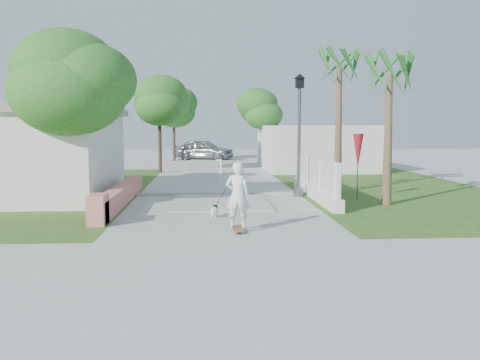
{
  "coord_description": "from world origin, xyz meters",
  "views": [
    {
      "loc": [
        -0.49,
        -13.74,
        2.57
      ],
      "look_at": [
        0.44,
        0.73,
        1.1
      ],
      "focal_mm": 40.0,
      "sensor_mm": 36.0,
      "label": 1
    }
  ],
  "objects": [
    {
      "name": "palm_near",
      "position": [
        5.4,
        3.2,
        3.95
      ],
      "size": [
        1.8,
        1.8,
        4.7
      ],
      "color": "brown",
      "rests_on": "ground"
    },
    {
      "name": "street_lamp",
      "position": [
        2.9,
        5.5,
        2.43
      ],
      "size": [
        0.44,
        0.44,
        4.44
      ],
      "color": "#59595E",
      "rests_on": "ground"
    },
    {
      "name": "tree_path_far",
      "position": [
        -2.78,
        25.98,
        3.82
      ],
      "size": [
        3.2,
        3.2,
        5.17
      ],
      "color": "#4C3826",
      "rests_on": "ground"
    },
    {
      "name": "building_right",
      "position": [
        6.0,
        18.0,
        1.3
      ],
      "size": [
        6.0,
        8.0,
        2.6
      ],
      "primitive_type": "cube",
      "color": "silver",
      "rests_on": "ground"
    },
    {
      "name": "patio_umbrella",
      "position": [
        4.8,
        4.5,
        1.69
      ],
      "size": [
        0.36,
        0.36,
        2.3
      ],
      "color": "#59595E",
      "rests_on": "ground"
    },
    {
      "name": "bollard",
      "position": [
        0.2,
        10.0,
        0.58
      ],
      "size": [
        0.14,
        0.14,
        1.09
      ],
      "color": "white",
      "rests_on": "ground"
    },
    {
      "name": "tree_path_left",
      "position": [
        -2.98,
        15.98,
        3.82
      ],
      "size": [
        3.4,
        3.4,
        5.23
      ],
      "color": "#4C3826",
      "rests_on": "ground"
    },
    {
      "name": "ground",
      "position": [
        0.0,
        0.0,
        0.0
      ],
      "size": [
        90.0,
        90.0,
        0.0
      ],
      "primitive_type": "plane",
      "color": "#B7B7B2",
      "rests_on": "ground"
    },
    {
      "name": "tree_left_near",
      "position": [
        -4.48,
        2.98,
        3.82
      ],
      "size": [
        3.6,
        3.6,
        5.28
      ],
      "color": "#4C3826",
      "rests_on": "ground"
    },
    {
      "name": "pink_wall",
      "position": [
        -3.3,
        3.55,
        0.31
      ],
      "size": [
        0.45,
        8.2,
        0.8
      ],
      "color": "#E07772",
      "rests_on": "ground"
    },
    {
      "name": "palm_far",
      "position": [
        4.6,
        6.5,
        4.48
      ],
      "size": [
        1.8,
        1.8,
        5.3
      ],
      "color": "brown",
      "rests_on": "ground"
    },
    {
      "name": "parked_car",
      "position": [
        -0.63,
        26.88,
        0.78
      ],
      "size": [
        4.92,
        3.38,
        1.55
      ],
      "primitive_type": "imported",
      "rotation": [
        0.0,
        0.0,
        1.2
      ],
      "color": "#A6A9AE",
      "rests_on": "ground"
    },
    {
      "name": "lattice_fence",
      "position": [
        3.4,
        5.0,
        0.54
      ],
      "size": [
        0.35,
        7.0,
        1.5
      ],
      "color": "white",
      "rests_on": "ground"
    },
    {
      "name": "tree_path_right",
      "position": [
        3.22,
        19.98,
        3.49
      ],
      "size": [
        3.0,
        3.0,
        4.79
      ],
      "color": "#4C3826",
      "rests_on": "ground"
    },
    {
      "name": "curb",
      "position": [
        0.0,
        6.0,
        0.05
      ],
      "size": [
        6.5,
        0.25,
        0.1
      ],
      "primitive_type": "cube",
      "color": "#999993",
      "rests_on": "ground"
    },
    {
      "name": "grass_left",
      "position": [
        -7.0,
        8.0,
        0.01
      ],
      "size": [
        8.0,
        20.0,
        0.01
      ],
      "primitive_type": "cube",
      "color": "#335C1D",
      "rests_on": "ground"
    },
    {
      "name": "grass_right",
      "position": [
        7.0,
        8.0,
        0.01
      ],
      "size": [
        8.0,
        20.0,
        0.01
      ],
      "primitive_type": "cube",
      "color": "#335C1D",
      "rests_on": "ground"
    },
    {
      "name": "dog",
      "position": [
        -0.25,
        1.21,
        0.19
      ],
      "size": [
        0.29,
        0.51,
        0.35
      ],
      "rotation": [
        0.0,
        0.0,
        -0.16
      ],
      "color": "silver",
      "rests_on": "ground"
    },
    {
      "name": "skateboarder",
      "position": [
        0.04,
        -0.23,
        0.77
      ],
      "size": [
        0.86,
        2.75,
        1.71
      ],
      "rotation": [
        0.0,
        0.0,
        2.95
      ],
      "color": "brown",
      "rests_on": "ground"
    },
    {
      "name": "path_strip",
      "position": [
        0.0,
        20.0,
        0.03
      ],
      "size": [
        3.2,
        36.0,
        0.06
      ],
      "primitive_type": "cube",
      "color": "#B7B7B2",
      "rests_on": "ground"
    },
    {
      "name": "tree_left_mid",
      "position": [
        -5.48,
        8.48,
        3.5
      ],
      "size": [
        3.2,
        3.2,
        4.85
      ],
      "color": "#4C3826",
      "rests_on": "ground"
    }
  ]
}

